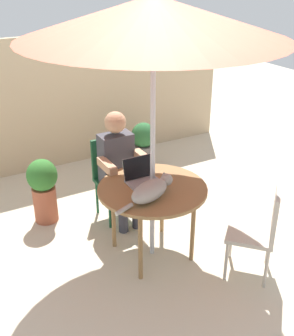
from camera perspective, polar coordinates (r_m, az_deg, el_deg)
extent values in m
plane|color=beige|center=(4.22, 0.67, -11.23)|extent=(14.00, 14.00, 0.00)
cube|color=tan|center=(5.79, -11.14, 8.64)|extent=(4.85, 0.08, 1.74)
cylinder|color=olive|center=(3.84, 0.73, -2.79)|extent=(0.99, 0.99, 0.03)
cylinder|color=olive|center=(4.34, 2.04, -4.60)|extent=(0.04, 0.04, 0.69)
cylinder|color=olive|center=(4.12, -4.51, -6.47)|extent=(0.04, 0.04, 0.69)
cylinder|color=olive|center=(3.72, -0.89, -10.45)|extent=(0.04, 0.04, 0.69)
cylinder|color=olive|center=(3.96, 6.15, -8.10)|extent=(0.04, 0.04, 0.69)
cylinder|color=#B7B7BC|center=(3.67, 0.76, 2.31)|extent=(0.04, 0.04, 2.16)
cone|color=#BF4C38|center=(3.38, 0.88, 19.57)|extent=(2.11, 2.11, 0.32)
sphere|color=#B7B7BC|center=(3.38, 0.88, 19.81)|extent=(0.06, 0.06, 0.06)
cube|color=#194C2D|center=(4.57, -4.05, -1.98)|extent=(0.40, 0.40, 0.04)
cube|color=#194C2D|center=(4.61, -5.10, 1.55)|extent=(0.40, 0.04, 0.44)
cylinder|color=#194C2D|center=(4.87, -3.02, -2.94)|extent=(0.03, 0.03, 0.40)
cylinder|color=#194C2D|center=(4.76, -6.70, -3.90)|extent=(0.03, 0.03, 0.40)
cylinder|color=#194C2D|center=(4.49, -4.99, -5.80)|extent=(0.03, 0.03, 0.40)
cylinder|color=#194C2D|center=(4.61, -1.14, -4.74)|extent=(0.03, 0.03, 0.40)
cube|color=#B2A899|center=(3.87, 13.68, -8.47)|extent=(0.57, 0.57, 0.04)
cube|color=#B2A899|center=(3.74, 16.81, -5.83)|extent=(0.32, 0.30, 0.44)
cylinder|color=#B2A899|center=(3.86, 15.67, -12.85)|extent=(0.03, 0.03, 0.40)
cylinder|color=#B2A899|center=(4.13, 15.95, -9.97)|extent=(0.03, 0.03, 0.40)
cylinder|color=#B2A899|center=(4.14, 11.22, -9.32)|extent=(0.03, 0.03, 0.40)
cylinder|color=#B2A899|center=(3.86, 10.55, -12.14)|extent=(0.03, 0.03, 0.40)
cube|color=#3F3F47|center=(4.44, -4.16, 1.30)|extent=(0.34, 0.20, 0.54)
sphere|color=tan|center=(4.28, -4.28, 6.11)|extent=(0.22, 0.22, 0.22)
cube|color=#383842|center=(4.39, -4.17, -2.24)|extent=(0.12, 0.30, 0.12)
cylinder|color=#383842|center=(4.41, -3.22, -6.10)|extent=(0.10, 0.10, 0.43)
cube|color=#383842|center=(4.45, -2.31, -1.77)|extent=(0.12, 0.30, 0.12)
cylinder|color=#383842|center=(4.47, -1.37, -5.57)|extent=(0.10, 0.10, 0.43)
cube|color=tan|center=(4.17, -5.37, 0.25)|extent=(0.08, 0.32, 0.08)
cube|color=tan|center=(4.33, -0.54, 1.38)|extent=(0.08, 0.32, 0.08)
cube|color=gray|center=(3.89, -0.41, -1.93)|extent=(0.30, 0.22, 0.02)
cube|color=black|center=(3.93, -1.13, 0.08)|extent=(0.30, 0.06, 0.20)
cube|color=gray|center=(3.93, -1.19, 0.14)|extent=(0.30, 0.06, 0.20)
ellipsoid|color=gray|center=(3.59, 0.35, -3.11)|extent=(0.44, 0.31, 0.17)
sphere|color=gray|center=(3.74, 2.63, -1.56)|extent=(0.11, 0.11, 0.11)
ellipsoid|color=white|center=(3.68, 1.46, -3.00)|extent=(0.15, 0.15, 0.09)
cylinder|color=gray|center=(3.46, -3.08, -5.52)|extent=(0.18, 0.09, 0.04)
cone|color=gray|center=(3.70, 3.01, -1.02)|extent=(0.04, 0.04, 0.03)
cone|color=gray|center=(3.73, 2.29, -0.74)|extent=(0.04, 0.04, 0.03)
cylinder|color=#9E5138|center=(4.73, -13.45, -4.69)|extent=(0.25, 0.25, 0.40)
ellipsoid|color=#2D6B28|center=(4.56, -13.89, -0.95)|extent=(0.32, 0.32, 0.35)
cylinder|color=#595654|center=(5.76, -0.47, 1.55)|extent=(0.28, 0.28, 0.34)
ellipsoid|color=#26592D|center=(5.63, -0.48, 4.44)|extent=(0.32, 0.32, 0.33)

